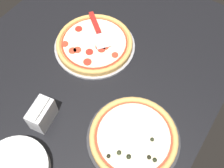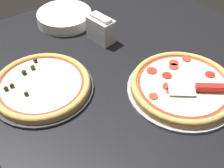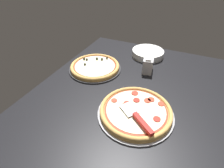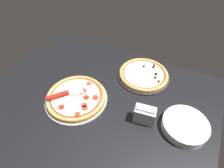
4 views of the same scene
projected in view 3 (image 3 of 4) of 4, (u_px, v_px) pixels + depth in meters
The scene contains 8 objects.
ground_plane at pixel (132, 101), 97.48cm from camera, with size 141.30×112.69×3.60cm, color black.
pizza_pan_front at pixel (135, 113), 87.13cm from camera, with size 37.84×37.84×1.00cm, color #939399.
pizza_front at pixel (136, 110), 85.91cm from camera, with size 35.57×35.57×3.04cm.
pizza_pan_back at pixel (95, 69), 120.73cm from camera, with size 35.65×35.65×1.00cm, color #2D2D30.
pizza_back at pixel (95, 66), 119.68cm from camera, with size 33.51×33.51×3.70cm.
serving_spatula at pixel (140, 120), 77.80cm from camera, with size 16.91×20.03×2.00cm.
plate_stack at pixel (148, 53), 134.79cm from camera, with size 23.95×23.95×4.90cm.
napkin_holder at pixel (147, 64), 116.30cm from camera, with size 12.07×8.21×11.14cm.
Camera 3 is at (-69.88, -19.83, 64.84)cm, focal length 28.00 mm.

